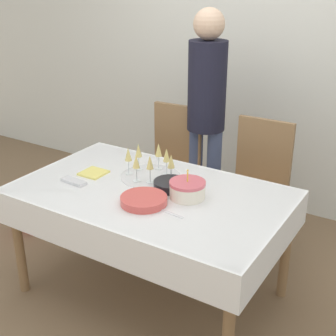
% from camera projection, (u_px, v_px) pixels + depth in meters
% --- Properties ---
extents(ground_plane, '(12.00, 12.00, 0.00)m').
position_uv_depth(ground_plane, '(152.00, 292.00, 3.02)').
color(ground_plane, brown).
extents(wall_back, '(8.00, 0.05, 2.70)m').
position_uv_depth(wall_back, '(261.00, 46.00, 3.74)').
color(wall_back, silver).
rests_on(wall_back, ground_plane).
extents(dining_table, '(1.58, 0.98, 0.72)m').
position_uv_depth(dining_table, '(151.00, 206.00, 2.77)').
color(dining_table, white).
rests_on(dining_table, ground_plane).
extents(dining_chair_far_left, '(0.44, 0.44, 0.98)m').
position_uv_depth(dining_chair_far_left, '(171.00, 163.00, 3.61)').
color(dining_chair_far_left, olive).
rests_on(dining_chair_far_left, ground_plane).
extents(dining_chair_far_right, '(0.42, 0.42, 0.98)m').
position_uv_depth(dining_chair_far_right, '(256.00, 183.00, 3.27)').
color(dining_chair_far_right, olive).
rests_on(dining_chair_far_right, ground_plane).
extents(birthday_cake, '(0.21, 0.21, 0.17)m').
position_uv_depth(birthday_cake, '(187.00, 189.00, 2.63)').
color(birthday_cake, silver).
rests_on(birthday_cake, dining_table).
extents(champagne_tray, '(0.38, 0.38, 0.18)m').
position_uv_depth(champagne_tray, '(150.00, 165.00, 2.89)').
color(champagne_tray, silver).
rests_on(champagne_tray, dining_table).
extents(plate_stack_main, '(0.26, 0.26, 0.04)m').
position_uv_depth(plate_stack_main, '(144.00, 200.00, 2.57)').
color(plate_stack_main, '#CC4C47').
rests_on(plate_stack_main, dining_table).
extents(plate_stack_dessert, '(0.20, 0.20, 0.05)m').
position_uv_depth(plate_stack_dessert, '(171.00, 185.00, 2.75)').
color(plate_stack_dessert, black).
rests_on(plate_stack_dessert, dining_table).
extents(cake_knife, '(0.30, 0.05, 0.00)m').
position_uv_depth(cake_knife, '(161.00, 209.00, 2.51)').
color(cake_knife, silver).
rests_on(cake_knife, dining_table).
extents(fork_pile, '(0.17, 0.07, 0.02)m').
position_uv_depth(fork_pile, '(74.00, 181.00, 2.83)').
color(fork_pile, silver).
rests_on(fork_pile, dining_table).
extents(napkin_pile, '(0.15, 0.15, 0.01)m').
position_uv_depth(napkin_pile, '(94.00, 173.00, 2.96)').
color(napkin_pile, '#E0D166').
rests_on(napkin_pile, dining_table).
extents(person_standing, '(0.28, 0.28, 1.68)m').
position_uv_depth(person_standing, '(207.00, 103.00, 3.42)').
color(person_standing, '#3F4C72').
rests_on(person_standing, ground_plane).
extents(gift_bag, '(0.23, 0.14, 0.30)m').
position_uv_depth(gift_bag, '(28.00, 212.00, 3.69)').
color(gift_bag, '#CC333F').
rests_on(gift_bag, ground_plane).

